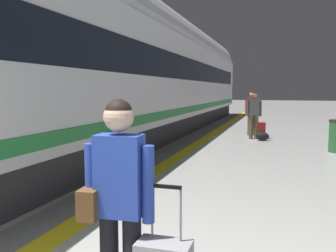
{
  "coord_description": "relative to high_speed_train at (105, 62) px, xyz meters",
  "views": [
    {
      "loc": [
        1.6,
        -1.43,
        1.74
      ],
      "look_at": [
        -0.28,
        4.52,
        1.1
      ],
      "focal_mm": 37.96,
      "sensor_mm": 36.0,
      "label": 1
    }
  ],
  "objects": [
    {
      "name": "safety_line_strip",
      "position": [
        2.21,
        2.35,
        -2.5
      ],
      "size": [
        0.36,
        80.0,
        0.01
      ],
      "primitive_type": "cube",
      "color": "yellow",
      "rests_on": "ground"
    },
    {
      "name": "high_speed_train",
      "position": [
        0.0,
        0.0,
        0.0
      ],
      "size": [
        2.94,
        34.71,
        4.97
      ],
      "color": "#38383D",
      "rests_on": "ground"
    },
    {
      "name": "passenger_mid",
      "position": [
        3.85,
        3.75,
        -1.52
      ],
      "size": [
        0.52,
        0.27,
        1.69
      ],
      "color": "brown",
      "rests_on": "ground"
    },
    {
      "name": "tactile_edge_band",
      "position": [
        1.83,
        2.35,
        -2.5
      ],
      "size": [
        0.72,
        80.0,
        0.01
      ],
      "primitive_type": "cube",
      "color": "slate",
      "rests_on": "ground"
    },
    {
      "name": "duffel_bag_mid",
      "position": [
        4.17,
        3.42,
        -2.35
      ],
      "size": [
        0.44,
        0.26,
        0.36
      ],
      "color": "black",
      "rests_on": "ground"
    },
    {
      "name": "passenger_near",
      "position": [
        3.72,
        4.69,
        -1.49
      ],
      "size": [
        0.53,
        0.36,
        1.71
      ],
      "color": "brown",
      "rests_on": "ground"
    },
    {
      "name": "traveller_foreground",
      "position": [
        3.61,
        -6.8,
        -1.54
      ],
      "size": [
        0.54,
        0.3,
        1.68
      ],
      "color": "black",
      "rests_on": "ground"
    },
    {
      "name": "suitcase_near",
      "position": [
        4.04,
        4.38,
        -2.21
      ],
      "size": [
        0.41,
        0.3,
        0.54
      ],
      "color": "#A51E1E",
      "rests_on": "ground"
    }
  ]
}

